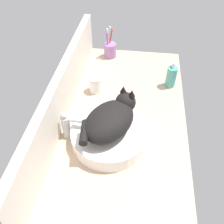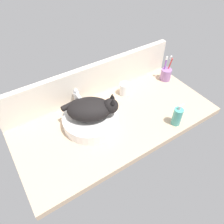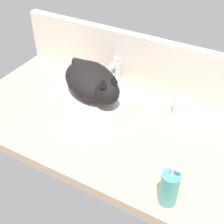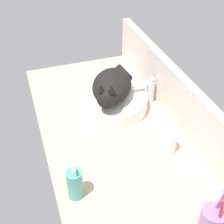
% 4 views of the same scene
% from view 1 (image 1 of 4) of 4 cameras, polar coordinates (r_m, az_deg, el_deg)
% --- Properties ---
extents(ground_plane, '(1.22, 0.59, 0.04)m').
position_cam_1_polar(ground_plane, '(1.20, 2.41, -1.84)').
color(ground_plane, tan).
extents(backsplash_panel, '(1.22, 0.04, 0.23)m').
position_cam_1_polar(backsplash_panel, '(1.16, -11.27, 4.06)').
color(backsplash_panel, silver).
rests_on(backsplash_panel, ground_plane).
extents(sink_basin, '(0.32, 0.32, 0.07)m').
position_cam_1_polar(sink_basin, '(1.06, -0.64, -5.40)').
color(sink_basin, white).
rests_on(sink_basin, ground_plane).
extents(cat, '(0.30, 0.27, 0.14)m').
position_cam_1_polar(cat, '(1.00, -0.26, -1.53)').
color(cat, black).
rests_on(cat, sink_basin).
extents(faucet, '(0.04, 0.12, 0.14)m').
position_cam_1_polar(faucet, '(1.07, -9.98, -2.69)').
color(faucet, silver).
rests_on(faucet, ground_plane).
extents(soap_dispenser, '(0.05, 0.05, 0.15)m').
position_cam_1_polar(soap_dispenser, '(1.37, 13.37, 7.85)').
color(soap_dispenser, teal).
rests_on(soap_dispenser, ground_plane).
extents(toothbrush_cup, '(0.08, 0.08, 0.19)m').
position_cam_1_polar(toothbrush_cup, '(1.59, -0.46, 14.08)').
color(toothbrush_cup, '#996BA8').
rests_on(toothbrush_cup, ground_plane).
extents(water_glass, '(0.07, 0.07, 0.08)m').
position_cam_1_polar(water_glass, '(1.31, -3.74, 6.17)').
color(water_glass, white).
rests_on(water_glass, ground_plane).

